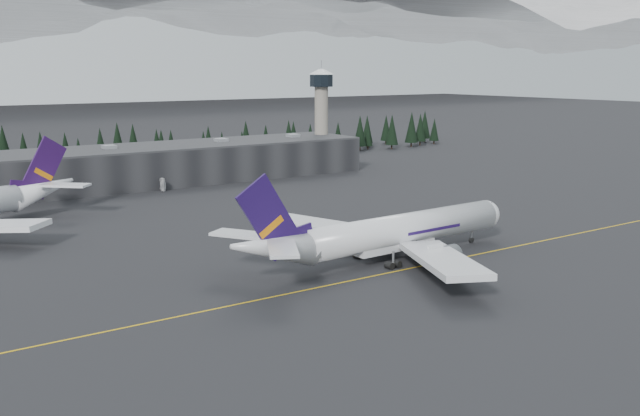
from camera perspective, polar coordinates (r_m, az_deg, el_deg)
ground at (r=136.61m, az=4.78°, el=-5.04°), size 1400.00×1400.00×0.00m
taxiline at (r=135.13m, az=5.32°, el=-5.23°), size 400.00×0.40×0.02m
terminal at (r=243.24m, az=-14.19°, el=3.30°), size 160.00×30.00×12.60m
control_tower at (r=279.09m, az=0.11°, el=8.13°), size 10.00×10.00×37.70m
treeline at (r=277.86m, az=-16.90°, el=4.35°), size 360.00×20.00×15.00m
jet_main at (r=141.66m, az=5.03°, el=-2.08°), size 68.69×63.34×20.19m
gse_vehicle_b at (r=228.50m, az=-12.41°, el=1.49°), size 4.69×3.44×1.49m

